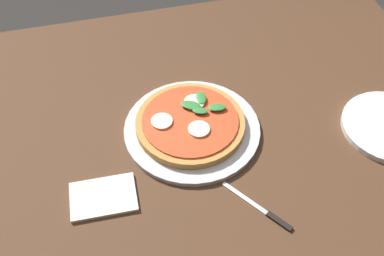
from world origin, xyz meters
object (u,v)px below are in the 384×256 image
pizza (190,123)px  napkin (103,197)px  dining_table (198,164)px  knife (265,212)px  serving_tray (192,129)px

pizza → napkin: 0.25m
dining_table → knife: size_ratio=9.24×
knife → pizza: bearing=-70.2°
serving_tray → napkin: (0.21, 0.13, -0.00)m
knife → serving_tray: bearing=-70.4°
pizza → napkin: (0.21, 0.13, -0.02)m
napkin → knife: 0.32m
serving_tray → knife: size_ratio=2.16×
pizza → serving_tray: bearing=118.5°
dining_table → knife: knife is taller
dining_table → pizza: (0.01, -0.03, 0.12)m
dining_table → napkin: bearing=25.3°
serving_tray → napkin: 0.25m
serving_tray → pizza: pizza is taller
serving_tray → knife: serving_tray is taller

